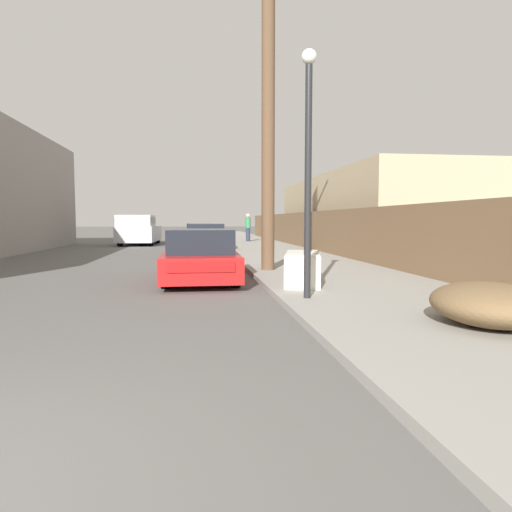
{
  "coord_description": "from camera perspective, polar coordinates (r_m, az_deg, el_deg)",
  "views": [
    {
      "loc": [
        1.71,
        -2.22,
        1.49
      ],
      "look_at": [
        3.49,
        10.92,
        0.45
      ],
      "focal_mm": 32.0,
      "sensor_mm": 36.0,
      "label": 1
    }
  ],
  "objects": [
    {
      "name": "utility_pole",
      "position": [
        13.05,
        1.53,
        19.54
      ],
      "size": [
        1.8,
        0.36,
        9.35
      ],
      "color": "brown",
      "rests_on": "sidewalk_curb"
    },
    {
      "name": "pedestrian",
      "position": [
        29.78,
        -1.0,
        3.65
      ],
      "size": [
        0.34,
        0.34,
        1.8
      ],
      "color": "#282D42",
      "rests_on": "sidewalk_curb"
    },
    {
      "name": "car_parked_far",
      "position": [
        28.16,
        -7.02,
        2.66
      ],
      "size": [
        1.86,
        4.32,
        1.3
      ],
      "rotation": [
        0.0,
        0.0,
        0.01
      ],
      "color": "#2D478C",
      "rests_on": "ground"
    },
    {
      "name": "discarded_fridge",
      "position": [
        9.85,
        5.82,
        -1.52
      ],
      "size": [
        1.12,
        1.89,
        0.71
      ],
      "rotation": [
        0.0,
        0.0,
        -0.24
      ],
      "color": "silver",
      "rests_on": "sidewalk_curb"
    },
    {
      "name": "car_parked_mid",
      "position": [
        21.53,
        -6.09,
        2.17
      ],
      "size": [
        2.13,
        4.5,
        1.33
      ],
      "rotation": [
        0.0,
        0.0,
        -0.06
      ],
      "color": "silver",
      "rests_on": "ground"
    },
    {
      "name": "building_right_house",
      "position": [
        25.3,
        14.02,
        5.27
      ],
      "size": [
        6.0,
        16.66,
        3.79
      ],
      "primitive_type": "cube",
      "color": "tan",
      "rests_on": "ground"
    },
    {
      "name": "pickup_truck",
      "position": [
        28.57,
        -14.45,
        3.17
      ],
      "size": [
        2.26,
        5.44,
        1.79
      ],
      "rotation": [
        0.0,
        0.0,
        3.11
      ],
      "color": "silver",
      "rests_on": "ground"
    },
    {
      "name": "parked_sports_car_red",
      "position": [
        11.29,
        -6.96,
        -0.15
      ],
      "size": [
        1.79,
        4.27,
        1.27
      ],
      "rotation": [
        0.0,
        0.0,
        -0.01
      ],
      "color": "red",
      "rests_on": "ground"
    },
    {
      "name": "street_lamp",
      "position": [
        8.1,
        6.55,
        12.51
      ],
      "size": [
        0.26,
        0.26,
        4.27
      ],
      "color": "#232326",
      "rests_on": "sidewalk_curb"
    },
    {
      "name": "wooden_fence",
      "position": [
        21.67,
        7.12,
        3.18
      ],
      "size": [
        0.08,
        40.82,
        1.78
      ],
      "primitive_type": "cube",
      "color": "brown",
      "rests_on": "sidewalk_curb"
    },
    {
      "name": "sidewalk_curb",
      "position": [
        26.01,
        0.24,
        1.33
      ],
      "size": [
        4.2,
        63.0,
        0.12
      ],
      "primitive_type": "cube",
      "color": "gray",
      "rests_on": "ground"
    },
    {
      "name": "brush_pile",
      "position": [
        6.67,
        27.18,
        -5.36
      ],
      "size": [
        1.41,
        1.7,
        0.56
      ],
      "color": "brown",
      "rests_on": "sidewalk_curb"
    }
  ]
}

